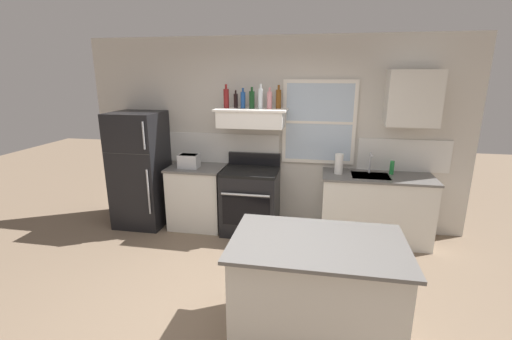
% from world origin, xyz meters
% --- Properties ---
extents(ground_plane, '(16.00, 16.00, 0.00)m').
position_xyz_m(ground_plane, '(0.00, 0.00, 0.00)').
color(ground_plane, '#7A6651').
extents(back_wall, '(5.40, 0.11, 2.70)m').
position_xyz_m(back_wall, '(0.03, 2.23, 1.35)').
color(back_wall, beige).
rests_on(back_wall, ground_plane).
extents(refrigerator, '(0.70, 0.72, 1.68)m').
position_xyz_m(refrigerator, '(-1.90, 1.84, 0.84)').
color(refrigerator, black).
rests_on(refrigerator, ground_plane).
extents(counter_left_of_stove, '(0.79, 0.63, 0.91)m').
position_xyz_m(counter_left_of_stove, '(-1.05, 1.90, 0.46)').
color(counter_left_of_stove, silver).
rests_on(counter_left_of_stove, ground_plane).
extents(toaster, '(0.30, 0.20, 0.19)m').
position_xyz_m(toaster, '(-1.13, 1.83, 1.01)').
color(toaster, silver).
rests_on(toaster, counter_left_of_stove).
extents(stove_range, '(0.76, 0.69, 1.09)m').
position_xyz_m(stove_range, '(-0.25, 1.86, 0.46)').
color(stove_range, black).
rests_on(stove_range, ground_plane).
extents(range_hood_shelf, '(0.96, 0.52, 0.24)m').
position_xyz_m(range_hood_shelf, '(-0.25, 1.96, 1.62)').
color(range_hood_shelf, white).
extents(bottle_red_label_wine, '(0.07, 0.07, 0.32)m').
position_xyz_m(bottle_red_label_wine, '(-0.60, 1.97, 1.88)').
color(bottle_red_label_wine, maroon).
rests_on(bottle_red_label_wine, range_hood_shelf).
extents(bottle_balsamic_dark, '(0.06, 0.06, 0.24)m').
position_xyz_m(bottle_balsamic_dark, '(-0.48, 2.00, 1.84)').
color(bottle_balsamic_dark, black).
rests_on(bottle_balsamic_dark, range_hood_shelf).
extents(bottle_blue_liqueur, '(0.07, 0.07, 0.27)m').
position_xyz_m(bottle_blue_liqueur, '(-0.37, 1.98, 1.86)').
color(bottle_blue_liqueur, '#1E478C').
rests_on(bottle_blue_liqueur, range_hood_shelf).
extents(bottle_dark_green_wine, '(0.07, 0.07, 0.28)m').
position_xyz_m(bottle_dark_green_wine, '(-0.25, 1.95, 1.86)').
color(bottle_dark_green_wine, '#143819').
rests_on(bottle_dark_green_wine, range_hood_shelf).
extents(bottle_clear_tall, '(0.06, 0.06, 0.32)m').
position_xyz_m(bottle_clear_tall, '(-0.13, 1.95, 1.88)').
color(bottle_clear_tall, silver).
rests_on(bottle_clear_tall, range_hood_shelf).
extents(bottle_rose_pink, '(0.07, 0.07, 0.28)m').
position_xyz_m(bottle_rose_pink, '(-0.01, 1.96, 1.86)').
color(bottle_rose_pink, '#C67F84').
rests_on(bottle_rose_pink, range_hood_shelf).
extents(bottle_amber_wine, '(0.07, 0.07, 0.31)m').
position_xyz_m(bottle_amber_wine, '(0.10, 2.02, 1.88)').
color(bottle_amber_wine, brown).
rests_on(bottle_amber_wine, range_hood_shelf).
extents(counter_right_with_sink, '(1.43, 0.63, 0.91)m').
position_xyz_m(counter_right_with_sink, '(1.45, 1.90, 0.46)').
color(counter_right_with_sink, silver).
rests_on(counter_right_with_sink, ground_plane).
extents(sink_faucet, '(0.03, 0.17, 0.28)m').
position_xyz_m(sink_faucet, '(1.35, 2.00, 1.08)').
color(sink_faucet, silver).
rests_on(sink_faucet, counter_right_with_sink).
extents(paper_towel_roll, '(0.11, 0.11, 0.27)m').
position_xyz_m(paper_towel_roll, '(0.94, 1.90, 1.04)').
color(paper_towel_roll, white).
rests_on(paper_towel_roll, counter_right_with_sink).
extents(dish_soap_bottle, '(0.06, 0.06, 0.18)m').
position_xyz_m(dish_soap_bottle, '(1.63, 2.00, 1.00)').
color(dish_soap_bottle, '#268C3F').
rests_on(dish_soap_bottle, counter_right_with_sink).
extents(kitchen_island, '(1.40, 0.90, 0.91)m').
position_xyz_m(kitchen_island, '(0.70, -0.14, 0.46)').
color(kitchen_island, silver).
rests_on(kitchen_island, ground_plane).
extents(upper_cabinet_right, '(0.64, 0.32, 0.70)m').
position_xyz_m(upper_cabinet_right, '(1.80, 2.04, 1.90)').
color(upper_cabinet_right, silver).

